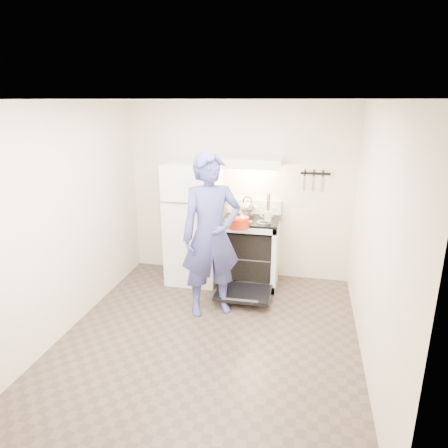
{
  "coord_description": "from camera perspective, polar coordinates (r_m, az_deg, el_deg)",
  "views": [
    {
      "loc": [
        0.95,
        -3.71,
        2.49
      ],
      "look_at": [
        -0.05,
        1.0,
        1.0
      ],
      "focal_mm": 32.0,
      "sensor_mm": 36.0,
      "label": 1
    }
  ],
  "objects": [
    {
      "name": "knife_strip",
      "position": [
        5.58,
        12.93,
        7.05
      ],
      "size": [
        0.4,
        0.02,
        0.03
      ],
      "primitive_type": "cube",
      "color": "black",
      "rests_on": "back_wall"
    },
    {
      "name": "tea_kettle",
      "position": [
        5.51,
        3.34,
        2.47
      ],
      "size": [
        0.24,
        0.2,
        0.29
      ],
      "primitive_type": null,
      "color": "#B8B8BD",
      "rests_on": "cooktop"
    },
    {
      "name": "backsplash",
      "position": [
        5.71,
        4.35,
        2.52
      ],
      "size": [
        0.76,
        0.07,
        0.2
      ],
      "primitive_type": "cube",
      "color": "white",
      "rests_on": "cooktop"
    },
    {
      "name": "stove_body",
      "position": [
        5.62,
        3.81,
        -4.04
      ],
      "size": [
        0.76,
        0.65,
        0.92
      ],
      "primitive_type": "cube",
      "color": "white",
      "rests_on": "floor"
    },
    {
      "name": "cooktop",
      "position": [
        5.46,
        3.91,
        0.61
      ],
      "size": [
        0.76,
        0.65,
        0.03
      ],
      "primitive_type": "cube",
      "color": "black",
      "rests_on": "stove_body"
    },
    {
      "name": "dutch_oven",
      "position": [
        4.96,
        2.07,
        0.16
      ],
      "size": [
        0.33,
        0.26,
        0.22
      ],
      "primitive_type": null,
      "color": "red",
      "rests_on": "person"
    },
    {
      "name": "person",
      "position": [
        4.68,
        -1.85,
        -1.69
      ],
      "size": [
        0.85,
        0.75,
        1.96
      ],
      "primitive_type": "imported",
      "rotation": [
        0.0,
        0.0,
        0.48
      ],
      "color": "navy",
      "rests_on": "floor"
    },
    {
      "name": "refrigerator",
      "position": [
        5.63,
        -4.33,
        0.2
      ],
      "size": [
        0.7,
        0.7,
        1.7
      ],
      "primitive_type": "cube",
      "color": "white",
      "rests_on": "floor"
    },
    {
      "name": "utensil_jar",
      "position": [
        5.26,
        6.3,
        1.13
      ],
      "size": [
        0.11,
        0.11,
        0.13
      ],
      "primitive_type": "cylinder",
      "rotation": [
        0.0,
        0.0,
        0.22
      ],
      "color": "silver",
      "rests_on": "cooktop"
    },
    {
      "name": "oven_rack",
      "position": [
        5.63,
        3.81,
        -4.23
      ],
      "size": [
        0.6,
        0.52,
        0.01
      ],
      "primitive_type": "cube",
      "color": "gray",
      "rests_on": "stove_body"
    },
    {
      "name": "back_wall",
      "position": [
        5.73,
        2.16,
        4.68
      ],
      "size": [
        3.2,
        0.02,
        2.5
      ],
      "primitive_type": "cube",
      "color": "beige",
      "rests_on": "ground"
    },
    {
      "name": "floor",
      "position": [
        4.57,
        -2.07,
        -15.84
      ],
      "size": [
        3.6,
        3.6,
        0.0
      ],
      "primitive_type": "plane",
      "color": "#4C3F35",
      "rests_on": "ground"
    },
    {
      "name": "oven_door",
      "position": [
        5.22,
        2.78,
        -9.8
      ],
      "size": [
        0.7,
        0.54,
        0.04
      ],
      "primitive_type": "cube",
      "color": "black",
      "rests_on": "floor"
    },
    {
      "name": "range_hood",
      "position": [
        5.37,
        4.2,
        8.79
      ],
      "size": [
        0.76,
        0.5,
        0.12
      ],
      "primitive_type": "cube",
      "color": "white",
      "rests_on": "back_wall"
    },
    {
      "name": "pizza_stone",
      "position": [
        5.56,
        4.02,
        -4.34
      ],
      "size": [
        0.3,
        0.3,
        0.02
      ],
      "primitive_type": "cylinder",
      "color": "#8E6E53",
      "rests_on": "oven_rack"
    }
  ]
}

